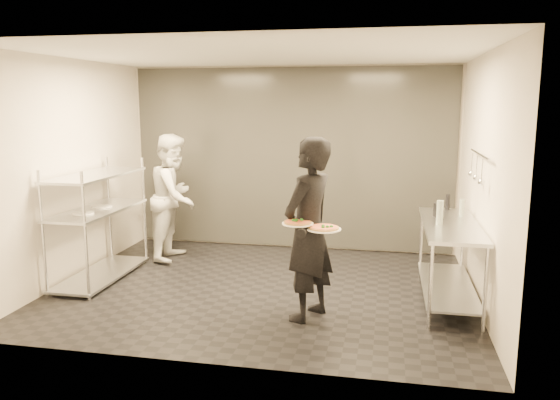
% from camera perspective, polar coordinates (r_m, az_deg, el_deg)
% --- Properties ---
extents(room_shell, '(5.00, 4.00, 2.80)m').
position_cam_1_polar(room_shell, '(7.61, 0.09, 3.74)').
color(room_shell, black).
rests_on(room_shell, ground).
extents(pass_rack, '(0.60, 1.60, 1.50)m').
position_cam_1_polar(pass_rack, '(7.36, -18.45, -2.00)').
color(pass_rack, silver).
rests_on(pass_rack, ground).
extents(prep_counter, '(0.60, 1.80, 0.92)m').
position_cam_1_polar(prep_counter, '(6.49, 17.29, -4.84)').
color(prep_counter, silver).
rests_on(prep_counter, ground).
extents(utensil_rail, '(0.07, 1.20, 0.31)m').
position_cam_1_polar(utensil_rail, '(6.35, 19.95, 3.16)').
color(utensil_rail, silver).
rests_on(utensil_rail, room_shell).
extents(waiter, '(0.70, 0.82, 1.92)m').
position_cam_1_polar(waiter, '(5.65, 3.00, -3.11)').
color(waiter, black).
rests_on(waiter, ground).
extents(chef, '(0.69, 0.88, 1.81)m').
position_cam_1_polar(chef, '(8.02, -10.99, 0.32)').
color(chef, silver).
rests_on(chef, ground).
extents(pizza_plate_near, '(0.32, 0.32, 0.05)m').
position_cam_1_polar(pizza_plate_near, '(5.47, 1.86, -2.38)').
color(pizza_plate_near, white).
rests_on(pizza_plate_near, waiter).
extents(pizza_plate_far, '(0.35, 0.35, 0.05)m').
position_cam_1_polar(pizza_plate_far, '(5.43, 4.59, -2.95)').
color(pizza_plate_far, white).
rests_on(pizza_plate_far, waiter).
extents(salad_plate, '(0.30, 0.30, 0.07)m').
position_cam_1_polar(salad_plate, '(5.87, 3.16, 1.21)').
color(salad_plate, white).
rests_on(salad_plate, waiter).
extents(pos_monitor, '(0.10, 0.23, 0.17)m').
position_cam_1_polar(pos_monitor, '(6.62, 16.22, -1.13)').
color(pos_monitor, black).
rests_on(pos_monitor, prep_counter).
extents(bottle_green, '(0.07, 0.07, 0.27)m').
position_cam_1_polar(bottle_green, '(6.29, 16.35, -1.25)').
color(bottle_green, gray).
rests_on(bottle_green, prep_counter).
extents(bottle_clear, '(0.06, 0.06, 0.20)m').
position_cam_1_polar(bottle_clear, '(6.83, 18.48, -0.75)').
color(bottle_clear, gray).
rests_on(bottle_clear, prep_counter).
extents(bottle_dark, '(0.06, 0.06, 0.19)m').
position_cam_1_polar(bottle_dark, '(7.19, 17.12, -0.19)').
color(bottle_dark, black).
rests_on(bottle_dark, prep_counter).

